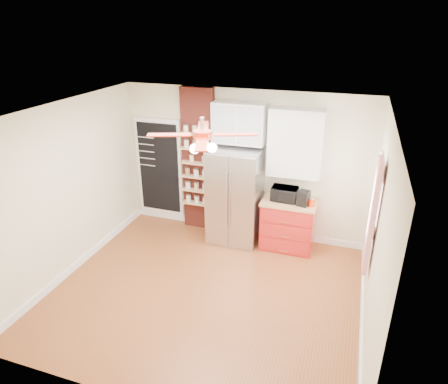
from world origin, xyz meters
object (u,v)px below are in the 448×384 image
(red_cabinet, at_px, (288,224))
(pantry_jar_oats, at_px, (192,158))
(canister_left, at_px, (311,202))
(coffee_maker, at_px, (303,198))
(fridge, at_px, (235,196))
(ceiling_fan, at_px, (202,135))
(toaster_oven, at_px, (284,194))

(red_cabinet, xyz_separation_m, pantry_jar_oats, (-1.86, 0.13, 0.98))
(canister_left, bearing_deg, coffee_maker, -173.12)
(fridge, bearing_deg, red_cabinet, 2.95)
(ceiling_fan, xyz_separation_m, toaster_oven, (0.82, 1.67, -1.40))
(fridge, height_order, pantry_jar_oats, fridge)
(fridge, bearing_deg, coffee_maker, -2.57)
(ceiling_fan, bearing_deg, toaster_oven, 63.87)
(fridge, xyz_separation_m, coffee_maker, (1.21, -0.05, 0.15))
(ceiling_fan, distance_m, pantry_jar_oats, 2.27)
(fridge, height_order, toaster_oven, fridge)
(toaster_oven, height_order, pantry_jar_oats, pantry_jar_oats)
(toaster_oven, relative_size, pantry_jar_oats, 3.66)
(coffee_maker, bearing_deg, red_cabinet, 169.61)
(toaster_oven, bearing_deg, coffee_maker, -15.05)
(ceiling_fan, relative_size, coffee_maker, 5.48)
(coffee_maker, height_order, canister_left, coffee_maker)
(red_cabinet, xyz_separation_m, canister_left, (0.37, -0.09, 0.52))
(red_cabinet, distance_m, canister_left, 0.64)
(coffee_maker, bearing_deg, canister_left, 20.10)
(fridge, distance_m, ceiling_fan, 2.25)
(fridge, relative_size, ceiling_fan, 1.25)
(red_cabinet, bearing_deg, fridge, -177.05)
(fridge, height_order, ceiling_fan, ceiling_fan)
(canister_left, bearing_deg, fridge, 178.36)
(red_cabinet, bearing_deg, coffee_maker, -23.61)
(red_cabinet, xyz_separation_m, coffee_maker, (0.24, -0.10, 0.58))
(canister_left, bearing_deg, toaster_oven, 170.21)
(fridge, distance_m, coffee_maker, 1.22)
(red_cabinet, relative_size, ceiling_fan, 0.67)
(coffee_maker, height_order, pantry_jar_oats, pantry_jar_oats)
(red_cabinet, distance_m, coffee_maker, 0.63)
(fridge, bearing_deg, canister_left, -1.64)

